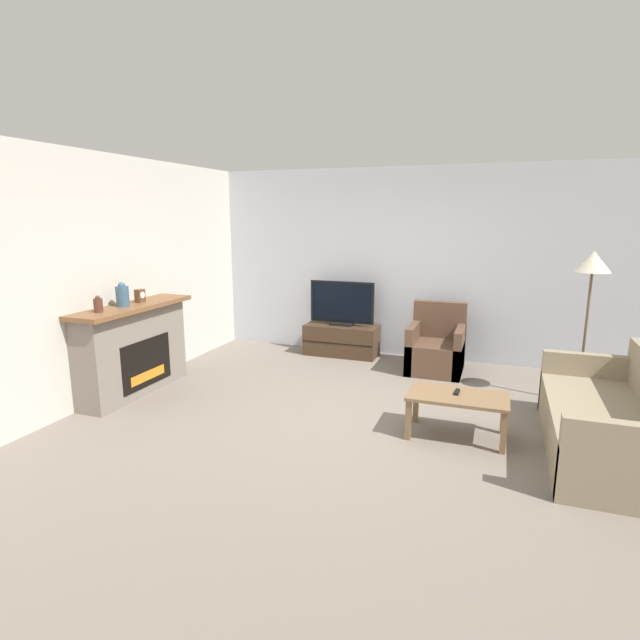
{
  "coord_description": "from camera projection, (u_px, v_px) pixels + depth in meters",
  "views": [
    {
      "loc": [
        1.23,
        -4.6,
        2.03
      ],
      "look_at": [
        -0.68,
        0.68,
        0.85
      ],
      "focal_mm": 28.0,
      "sensor_mm": 36.0,
      "label": 1
    }
  ],
  "objects": [
    {
      "name": "tv",
      "position": [
        342.0,
        305.0,
        7.26
      ],
      "size": [
        0.96,
        0.18,
        0.65
      ],
      "color": "black",
      "rests_on": "tv_stand"
    },
    {
      "name": "coffee_table",
      "position": [
        458.0,
        401.0,
        4.61
      ],
      "size": [
        0.9,
        0.51,
        0.41
      ],
      "color": "brown",
      "rests_on": "ground"
    },
    {
      "name": "mantel_clock",
      "position": [
        140.0,
        296.0,
        5.76
      ],
      "size": [
        0.08,
        0.11,
        0.15
      ],
      "color": "brown",
      "rests_on": "fireplace"
    },
    {
      "name": "mantel_vase_centre_left",
      "position": [
        122.0,
        295.0,
        5.49
      ],
      "size": [
        0.14,
        0.14,
        0.27
      ],
      "color": "#385670",
      "rests_on": "fireplace"
    },
    {
      "name": "floor_lamp",
      "position": [
        592.0,
        271.0,
        5.21
      ],
      "size": [
        0.36,
        0.36,
        1.67
      ],
      "color": "black",
      "rests_on": "ground"
    },
    {
      "name": "wall_left",
      "position": [
        120.0,
        276.0,
        5.75
      ],
      "size": [
        0.06,
        12.0,
        2.7
      ],
      "color": "beige",
      "rests_on": "ground"
    },
    {
      "name": "armchair",
      "position": [
        436.0,
        349.0,
        6.61
      ],
      "size": [
        0.7,
        0.76,
        0.89
      ],
      "color": "brown",
      "rests_on": "ground"
    },
    {
      "name": "couch",
      "position": [
        613.0,
        425.0,
        4.25
      ],
      "size": [
        0.94,
        1.95,
        0.85
      ],
      "color": "gray",
      "rests_on": "ground"
    },
    {
      "name": "wall_back",
      "position": [
        409.0,
        264.0,
        7.11
      ],
      "size": [
        12.0,
        0.06,
        2.7
      ],
      "color": "silver",
      "rests_on": "ground"
    },
    {
      "name": "mantel_vase_left",
      "position": [
        98.0,
        305.0,
        5.16
      ],
      "size": [
        0.09,
        0.09,
        0.18
      ],
      "color": "#512D23",
      "rests_on": "fireplace"
    },
    {
      "name": "tv_stand",
      "position": [
        342.0,
        340.0,
        7.37
      ],
      "size": [
        1.07,
        0.46,
        0.45
      ],
      "color": "#422D1E",
      "rests_on": "ground"
    },
    {
      "name": "fireplace",
      "position": [
        133.0,
        348.0,
        5.73
      ],
      "size": [
        0.48,
        1.61,
        1.04
      ],
      "color": "slate",
      "rests_on": "ground"
    },
    {
      "name": "ground_plane",
      "position": [
        360.0,
        419.0,
        5.06
      ],
      "size": [
        24.0,
        24.0,
        0.0
      ],
      "primitive_type": "plane",
      "color": "slate"
    },
    {
      "name": "remote",
      "position": [
        457.0,
        392.0,
        4.64
      ],
      "size": [
        0.05,
        0.15,
        0.02
      ],
      "rotation": [
        0.0,
        0.0,
        -0.05
      ],
      "color": "black",
      "rests_on": "coffee_table"
    }
  ]
}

